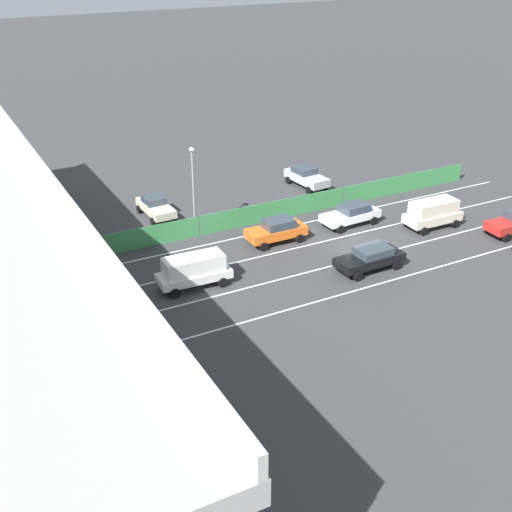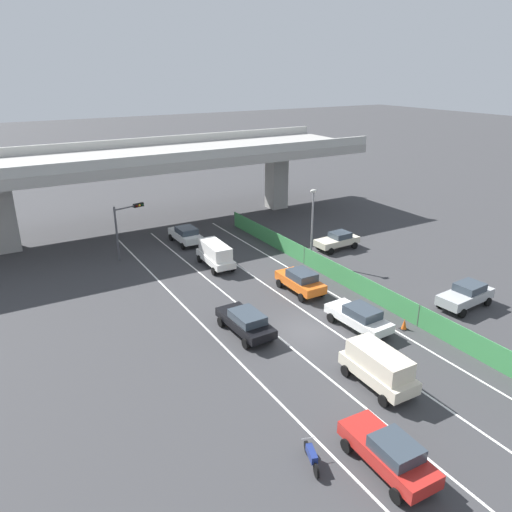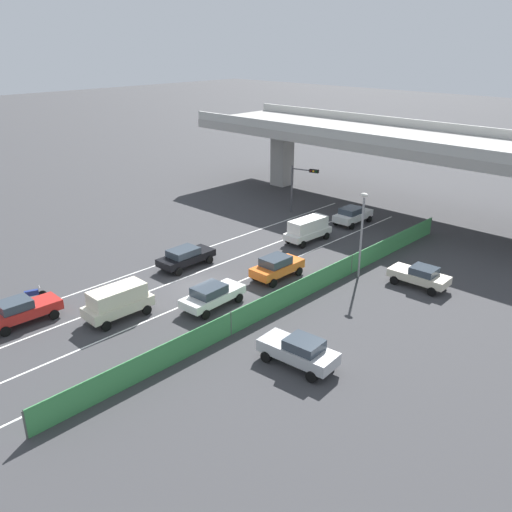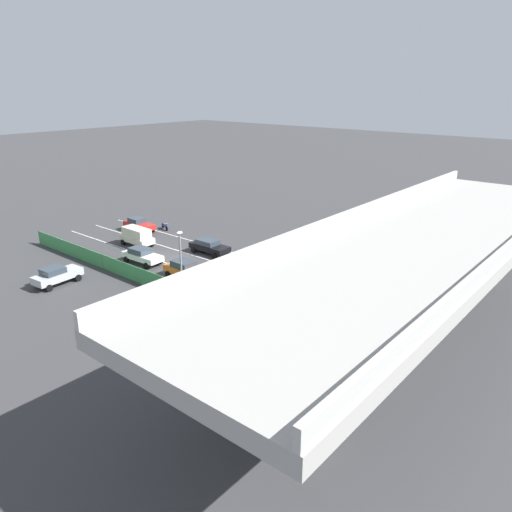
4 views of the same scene
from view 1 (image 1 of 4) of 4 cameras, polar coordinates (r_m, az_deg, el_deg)
name	(u,v)px [view 1 (image 1 of 4)]	position (r m, az deg, el deg)	size (l,w,h in m)	color
ground_plane	(359,245)	(47.35, 8.95, 0.92)	(300.00, 300.00, 0.00)	#38383A
lane_line_left_edge	(369,287)	(42.00, 9.76, -2.64)	(0.14, 42.14, 0.01)	silver
lane_line_mid_left	(338,264)	(44.44, 7.08, -0.73)	(0.14, 42.14, 0.01)	silver
lane_line_mid_right	(310,245)	(47.01, 4.68, 0.98)	(0.14, 42.14, 0.01)	silver
lane_line_right_edge	(285,227)	(49.69, 2.54, 2.51)	(0.14, 42.14, 0.01)	silver
green_fence	(274,210)	(50.71, 1.60, 3.98)	(0.10, 38.24, 1.54)	#3D8E4C
car_sedan_black	(370,257)	(43.75, 9.89, -0.10)	(2.14, 4.74, 1.56)	black
car_van_cream	(433,212)	(50.97, 15.10, 3.68)	(2.13, 4.42, 2.12)	beige
car_hatchback_white	(87,298)	(39.58, -14.46, -3.54)	(2.07, 4.36, 1.68)	silver
car_van_white	(194,269)	(41.07, -5.41, -1.17)	(2.10, 4.70, 2.09)	silver
car_taxi_orange	(276,230)	(46.93, 1.78, 2.29)	(2.03, 4.33, 1.73)	orange
car_sedan_white	(351,214)	(50.27, 8.26, 3.65)	(2.20, 4.71, 1.61)	white
parked_wagon_silver	(306,176)	(57.63, 4.37, 6.90)	(4.57, 2.28, 1.71)	#B2B5B7
parked_sedan_cream	(156,206)	(51.80, -8.70, 4.29)	(4.31, 2.08, 1.58)	beige
traffic_light	(129,301)	(33.61, -10.99, -3.88)	(2.89, 0.95, 4.86)	#47474C
street_lamp	(193,181)	(47.52, -5.47, 6.45)	(0.60, 0.36, 6.49)	gray
traffic_cone	(348,206)	(53.19, 7.98, 4.34)	(0.47, 0.47, 0.75)	orange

